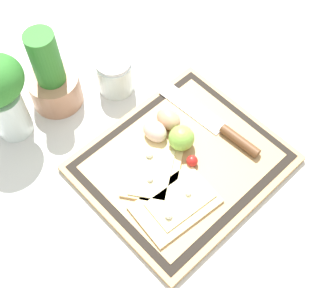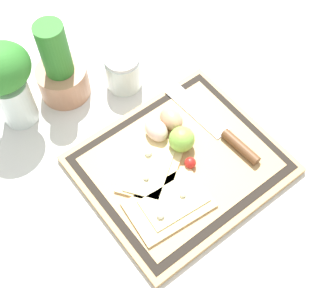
% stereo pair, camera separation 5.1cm
% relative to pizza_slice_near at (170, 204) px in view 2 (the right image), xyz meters
% --- Properties ---
extents(ground_plane, '(6.00, 6.00, 0.00)m').
position_rel_pizza_slice_near_xyz_m(ground_plane, '(0.08, 0.07, -0.03)').
color(ground_plane, silver).
extents(cutting_board, '(0.41, 0.36, 0.02)m').
position_rel_pizza_slice_near_xyz_m(cutting_board, '(0.08, 0.07, -0.02)').
color(cutting_board, tan).
rests_on(cutting_board, ground_plane).
extents(pizza_slice_near, '(0.18, 0.13, 0.02)m').
position_rel_pizza_slice_near_xyz_m(pizza_slice_near, '(0.00, 0.00, 0.00)').
color(pizza_slice_near, '#DBBC7F').
rests_on(pizza_slice_near, cutting_board).
extents(pizza_slice_far, '(0.19, 0.18, 0.02)m').
position_rel_pizza_slice_near_xyz_m(pizza_slice_far, '(0.02, 0.09, 0.00)').
color(pizza_slice_far, '#DBBC7F').
rests_on(pizza_slice_far, cutting_board).
extents(knife, '(0.05, 0.28, 0.02)m').
position_rel_pizza_slice_near_xyz_m(knife, '(0.20, 0.05, 0.00)').
color(knife, silver).
rests_on(knife, cutting_board).
extents(egg_brown, '(0.04, 0.06, 0.04)m').
position_rel_pizza_slice_near_xyz_m(egg_brown, '(0.12, 0.15, 0.02)').
color(egg_brown, tan).
rests_on(egg_brown, cutting_board).
extents(egg_pink, '(0.04, 0.06, 0.04)m').
position_rel_pizza_slice_near_xyz_m(egg_pink, '(0.08, 0.15, 0.02)').
color(egg_pink, beige).
rests_on(egg_pink, cutting_board).
extents(lime, '(0.06, 0.06, 0.06)m').
position_rel_pizza_slice_near_xyz_m(lime, '(0.11, 0.10, 0.02)').
color(lime, '#7FB742').
rests_on(lime, cutting_board).
extents(cherry_tomato_red, '(0.03, 0.03, 0.03)m').
position_rel_pizza_slice_near_xyz_m(cherry_tomato_red, '(0.09, 0.05, 0.01)').
color(cherry_tomato_red, red).
rests_on(cherry_tomato_red, cutting_board).
extents(herb_pot, '(0.12, 0.12, 0.21)m').
position_rel_pizza_slice_near_xyz_m(herb_pot, '(-0.01, 0.40, 0.05)').
color(herb_pot, '#AD7A5B').
rests_on(herb_pot, ground_plane).
extents(sauce_jar, '(0.09, 0.09, 0.09)m').
position_rel_pizza_slice_near_xyz_m(sauce_jar, '(0.12, 0.33, 0.02)').
color(sauce_jar, silver).
rests_on(sauce_jar, ground_plane).
extents(herb_glass, '(0.13, 0.11, 0.22)m').
position_rel_pizza_slice_near_xyz_m(herb_glass, '(-0.13, 0.40, 0.11)').
color(herb_glass, silver).
rests_on(herb_glass, ground_plane).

